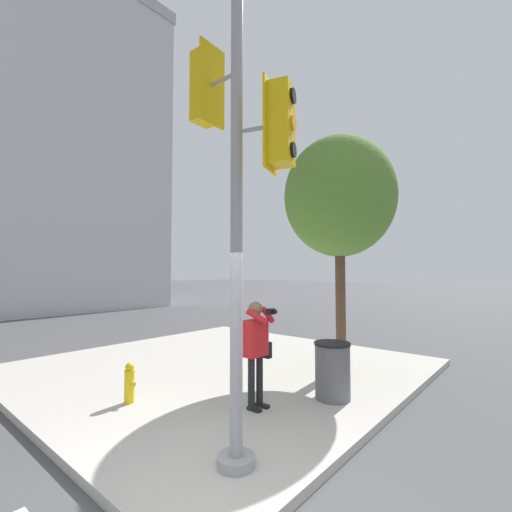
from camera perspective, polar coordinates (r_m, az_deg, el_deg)
The scene contains 7 objects.
sidewalk_corner at distance 8.45m, azimuth -6.00°, elevation -17.92°, with size 8.00×8.00×0.13m.
traffic_signal_pole at distance 4.10m, azimuth -2.91°, elevation 13.98°, with size 0.59×1.37×5.48m.
person_photographer at distance 5.65m, azimuth 0.12°, elevation -14.40°, with size 0.58×0.54×1.68m.
street_tree at distance 8.12m, azimuth 13.72°, elevation 9.48°, with size 2.50×2.50×5.25m.
fire_hydrant at distance 6.39m, azimuth -20.33°, elevation -19.20°, with size 0.16×0.22×0.65m.
trash_bin at distance 6.29m, azimuth 12.64°, elevation -18.11°, with size 0.62×0.62×0.95m.
building_right at distance 27.82m, azimuth -30.23°, elevation 14.40°, with size 10.91×11.46×20.61m.
Camera 1 is at (-2.13, -2.41, 2.27)m, focal length 24.00 mm.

